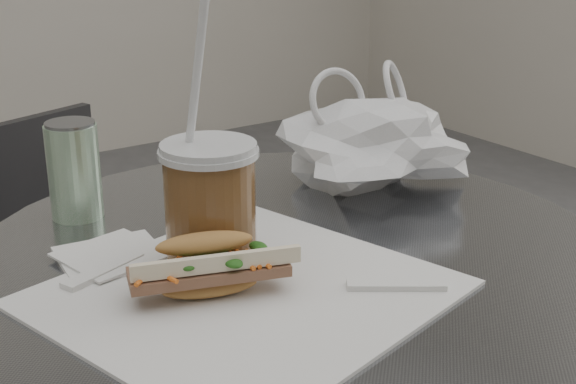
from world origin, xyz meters
TOP-DOWN VIEW (x-y plane):
  - chair_far at (0.01, 0.94)m, footprint 0.39×0.42m
  - sandwich_paper at (-0.11, 0.14)m, footprint 0.44×0.43m
  - banh_mi at (-0.14, 0.15)m, footprint 0.21×0.14m
  - iced_coffee at (-0.10, 0.21)m, footprint 0.11×0.11m
  - sunglasses at (0.26, 0.36)m, footprint 0.12×0.07m
  - plastic_bag at (0.21, 0.30)m, footprint 0.30×0.27m
  - napkin_stack at (-0.19, 0.29)m, footprint 0.13×0.13m
  - drink_can at (-0.17, 0.44)m, footprint 0.07×0.07m

SIDE VIEW (x-z plane):
  - chair_far at x=0.01m, z-range -0.04..0.68m
  - sandwich_paper at x=-0.11m, z-range 0.74..0.74m
  - napkin_stack at x=-0.19m, z-range 0.74..0.75m
  - sunglasses at x=0.26m, z-range 0.73..0.79m
  - banh_mi at x=-0.14m, z-range 0.74..0.81m
  - drink_can at x=-0.17m, z-range 0.74..0.86m
  - plastic_bag at x=0.21m, z-range 0.74..0.87m
  - iced_coffee at x=-0.10m, z-range 0.66..0.97m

